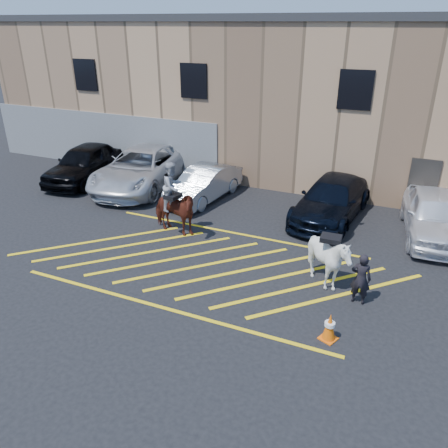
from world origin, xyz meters
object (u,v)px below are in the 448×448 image
at_px(car_black_suv, 85,163).
at_px(traffic_cone, 330,327).
at_px(car_white_pickup, 142,168).
at_px(car_white_suv, 435,215).
at_px(mounted_bay, 173,206).
at_px(saddled_white, 328,260).
at_px(handler, 361,279).
at_px(car_silver_sedan, 204,184).
at_px(car_blue_suv, 332,199).

distance_m(car_black_suv, traffic_cone, 14.89).
xyz_separation_m(car_black_suv, car_white_pickup, (2.95, 0.36, 0.02)).
xyz_separation_m(car_white_suv, traffic_cone, (-2.23, -7.10, -0.45)).
xyz_separation_m(car_white_pickup, mounted_bay, (3.84, -3.79, 0.20)).
distance_m(mounted_bay, traffic_cone, 7.31).
distance_m(car_white_pickup, mounted_bay, 5.40).
bearing_deg(saddled_white, car_black_suv, 159.32).
xyz_separation_m(saddled_white, traffic_cone, (0.54, -2.32, -0.51)).
bearing_deg(car_white_pickup, handler, -35.25).
relative_size(handler, traffic_cone, 2.03).
xyz_separation_m(car_black_suv, car_silver_sedan, (6.32, 0.01, -0.16)).
relative_size(car_white_pickup, saddled_white, 3.64).
bearing_deg(car_white_pickup, car_black_suv, 179.45).
relative_size(car_blue_suv, saddled_white, 3.01).
relative_size(car_blue_suv, handler, 3.52).
bearing_deg(mounted_bay, car_silver_sedan, 97.92).
xyz_separation_m(car_white_pickup, car_blue_suv, (8.74, -0.09, -0.12)).
relative_size(mounted_bay, traffic_cone, 3.64).
bearing_deg(car_black_suv, mounted_bay, -34.04).
bearing_deg(handler, car_blue_suv, -70.71).
bearing_deg(car_blue_suv, car_white_suv, 2.48).
relative_size(car_black_suv, car_blue_suv, 0.97).
height_order(car_white_pickup, car_white_suv, car_white_pickup).
bearing_deg(car_white_pickup, car_white_suv, -9.04).
xyz_separation_m(car_black_suv, handler, (13.52, -5.19, -0.12)).
xyz_separation_m(handler, traffic_cone, (-0.42, -1.87, -0.38)).
xyz_separation_m(car_silver_sedan, saddled_white, (6.24, -4.75, 0.17)).
distance_m(car_white_pickup, saddled_white, 10.87).
distance_m(car_silver_sedan, car_white_suv, 9.01).
bearing_deg(car_black_suv, car_white_pickup, -0.28).
bearing_deg(car_white_suv, car_blue_suv, 169.29).
height_order(car_silver_sedan, handler, handler).
bearing_deg(car_white_suv, car_silver_sedan, 173.08).
bearing_deg(car_blue_suv, car_white_pickup, -174.51).
distance_m(car_white_pickup, traffic_cone, 12.58).
bearing_deg(car_silver_sedan, car_white_suv, 7.41).
xyz_separation_m(car_silver_sedan, traffic_cone, (6.78, -7.07, -0.33)).
xyz_separation_m(car_black_suv, traffic_cone, (13.10, -7.06, -0.49)).
bearing_deg(saddled_white, car_white_suv, 59.89).
bearing_deg(car_silver_sedan, mounted_bay, -74.84).
bearing_deg(saddled_white, car_blue_suv, 99.75).
distance_m(car_silver_sedan, mounted_bay, 3.49).
bearing_deg(handler, car_black_suv, -20.18).
bearing_deg(handler, mounted_bay, -13.84).
distance_m(car_white_suv, saddled_white, 5.52).
bearing_deg(saddled_white, traffic_cone, -76.89).
distance_m(car_silver_sedan, saddled_white, 7.84).
bearing_deg(car_white_suv, saddled_white, -127.19).
distance_m(car_black_suv, car_blue_suv, 11.70).
relative_size(mounted_bay, saddled_white, 1.53).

